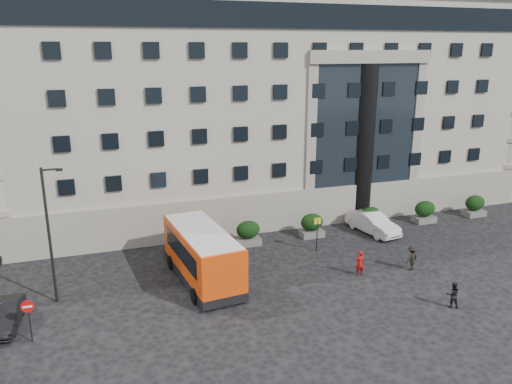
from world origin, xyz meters
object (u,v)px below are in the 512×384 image
(hedge_a, at_px, (179,241))
(parked_car_b, at_px, (5,316))
(hedge_d, at_px, (370,218))
(pedestrian_a, at_px, (360,263))
(pedestrian_c, at_px, (412,258))
(hedge_b, at_px, (248,233))
(red_truck, at_px, (64,202))
(parked_car_d, at_px, (69,225))
(no_entry_sign, at_px, (28,313))
(hedge_e, at_px, (425,211))
(white_taxi, at_px, (373,223))
(street_lamp, at_px, (50,231))
(hedge_c, at_px, (312,225))
(hedge_f, at_px, (475,205))
(minibus, at_px, (202,253))
(pedestrian_b, at_px, (453,295))
(bus_stop_sign, at_px, (317,229))

(hedge_a, bearing_deg, parked_car_b, -146.68)
(hedge_a, bearing_deg, hedge_d, 0.00)
(pedestrian_a, relative_size, pedestrian_c, 1.01)
(hedge_b, relative_size, red_truck, 0.32)
(parked_car_d, bearing_deg, no_entry_sign, -96.11)
(hedge_e, xyz_separation_m, white_taxi, (-5.47, -0.80, -0.12))
(hedge_e, xyz_separation_m, street_lamp, (-28.74, -4.80, 3.44))
(hedge_b, bearing_deg, hedge_c, 0.00)
(hedge_d, height_order, hedge_f, same)
(parked_car_d, bearing_deg, parked_car_b, -102.59)
(hedge_f, height_order, pedestrian_c, hedge_f)
(hedge_e, bearing_deg, minibus, -166.55)
(no_entry_sign, bearing_deg, parked_car_b, 124.98)
(pedestrian_b, bearing_deg, hedge_e, -96.88)
(hedge_c, xyz_separation_m, white_taxi, (4.93, -0.80, -0.12))
(parked_car_d, relative_size, pedestrian_a, 2.90)
(bus_stop_sign, height_order, minibus, minibus)
(street_lamp, bearing_deg, hedge_e, 9.48)
(no_entry_sign, height_order, white_taxi, no_entry_sign)
(no_entry_sign, height_order, minibus, minibus)
(minibus, xyz_separation_m, parked_car_b, (-11.05, -2.02, -1.20))
(red_truck, bearing_deg, pedestrian_a, -32.39)
(hedge_d, relative_size, pedestrian_b, 1.20)
(hedge_c, height_order, hedge_d, same)
(hedge_d, height_order, red_truck, red_truck)
(hedge_d, bearing_deg, street_lamp, -168.47)
(parked_car_b, distance_m, pedestrian_c, 24.48)
(parked_car_d, height_order, white_taxi, white_taxi)
(hedge_d, height_order, bus_stop_sign, bus_stop_sign)
(no_entry_sign, bearing_deg, hedge_c, 24.49)
(hedge_f, bearing_deg, no_entry_sign, -165.83)
(hedge_a, height_order, bus_stop_sign, bus_stop_sign)
(parked_car_d, distance_m, white_taxi, 24.09)
(red_truck, distance_m, pedestrian_b, 31.46)
(hedge_a, relative_size, hedge_f, 1.00)
(white_taxi, bearing_deg, no_entry_sign, -172.19)
(hedge_f, bearing_deg, pedestrian_a, -154.81)
(red_truck, relative_size, white_taxi, 1.16)
(hedge_a, xyz_separation_m, no_entry_sign, (-9.00, -8.84, 0.72))
(hedge_c, relative_size, parked_car_d, 0.37)
(hedge_b, distance_m, parked_car_b, 17.04)
(hedge_d, relative_size, red_truck, 0.32)
(hedge_b, distance_m, pedestrian_b, 15.01)
(hedge_a, bearing_deg, hedge_e, 0.00)
(hedge_f, distance_m, minibus, 25.82)
(pedestrian_b, bearing_deg, pedestrian_a, -37.57)
(hedge_e, bearing_deg, parked_car_b, -167.64)
(hedge_d, xyz_separation_m, street_lamp, (-23.54, -4.80, 3.44))
(bus_stop_sign, distance_m, no_entry_sign, 19.46)
(hedge_a, relative_size, minibus, 0.22)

